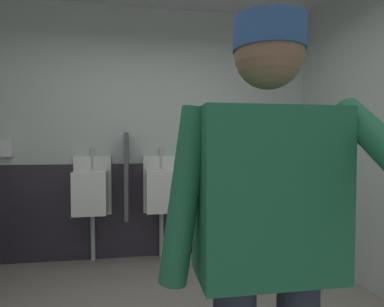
{
  "coord_description": "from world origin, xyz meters",
  "views": [
    {
      "loc": [
        -0.12,
        -1.79,
        1.31
      ],
      "look_at": [
        0.15,
        -0.21,
        1.25
      ],
      "focal_mm": 29.99,
      "sensor_mm": 36.0,
      "label": 1
    }
  ],
  "objects_px": {
    "urinal_left": "(91,192)",
    "soap_dispenser": "(7,148)",
    "urinal_middle": "(162,190)",
    "person": "(268,235)"
  },
  "relations": [
    {
      "from": "urinal_middle",
      "to": "urinal_left",
      "type": "bearing_deg",
      "value": 180.0
    },
    {
      "from": "urinal_left",
      "to": "soap_dispenser",
      "type": "height_order",
      "value": "soap_dispenser"
    },
    {
      "from": "urinal_left",
      "to": "urinal_middle",
      "type": "xyz_separation_m",
      "value": [
        0.75,
        0.0,
        0.0
      ]
    },
    {
      "from": "person",
      "to": "soap_dispenser",
      "type": "height_order",
      "value": "person"
    },
    {
      "from": "person",
      "to": "soap_dispenser",
      "type": "distance_m",
      "value": 3.21
    },
    {
      "from": "urinal_middle",
      "to": "person",
      "type": "distance_m",
      "value": 2.56
    },
    {
      "from": "urinal_middle",
      "to": "person",
      "type": "height_order",
      "value": "person"
    },
    {
      "from": "urinal_middle",
      "to": "soap_dispenser",
      "type": "bearing_deg",
      "value": 175.77
    },
    {
      "from": "urinal_left",
      "to": "person",
      "type": "relative_size",
      "value": 0.73
    },
    {
      "from": "urinal_left",
      "to": "soap_dispenser",
      "type": "distance_m",
      "value": 0.99
    }
  ]
}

